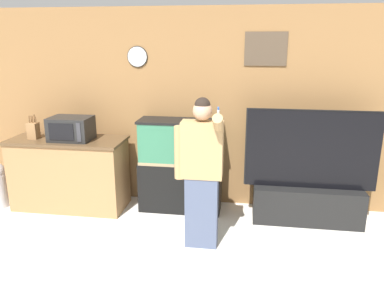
# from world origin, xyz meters

# --- Properties ---
(wall_back_paneled) EXTENTS (10.00, 0.08, 2.60)m
(wall_back_paneled) POSITION_xyz_m (0.00, 2.82, 1.30)
(wall_back_paneled) COLOR olive
(wall_back_paneled) RESTS_ON ground_plane
(counter_island) EXTENTS (1.51, 0.63, 0.95)m
(counter_island) POSITION_xyz_m (-1.48, 2.37, 0.48)
(counter_island) COLOR olive
(counter_island) RESTS_ON ground_plane
(microwave) EXTENTS (0.52, 0.37, 0.30)m
(microwave) POSITION_xyz_m (-1.39, 2.33, 1.10)
(microwave) COLOR black
(microwave) RESTS_ON counter_island
(knife_block) EXTENTS (0.12, 0.12, 0.31)m
(knife_block) POSITION_xyz_m (-1.91, 2.33, 1.06)
(knife_block) COLOR olive
(knife_block) RESTS_ON counter_island
(aquarium_on_stand) EXTENTS (1.06, 0.41, 1.21)m
(aquarium_on_stand) POSITION_xyz_m (-0.01, 2.51, 0.61)
(aquarium_on_stand) COLOR black
(aquarium_on_stand) RESTS_ON ground_plane
(tv_on_stand) EXTENTS (1.57, 0.40, 1.41)m
(tv_on_stand) POSITION_xyz_m (1.60, 2.38, 0.41)
(tv_on_stand) COLOR black
(tv_on_stand) RESTS_ON ground_plane
(person_standing) EXTENTS (0.52, 0.39, 1.64)m
(person_standing) POSITION_xyz_m (0.37, 1.64, 0.86)
(person_standing) COLOR #424C66
(person_standing) RESTS_ON ground_plane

